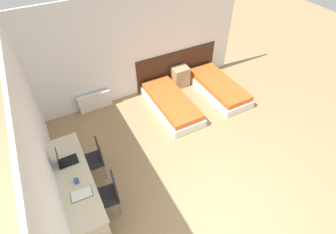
% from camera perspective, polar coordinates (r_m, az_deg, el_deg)
% --- Properties ---
extents(ground_plane, '(20.00, 20.00, 0.00)m').
position_cam_1_polar(ground_plane, '(5.15, 12.33, -19.56)').
color(ground_plane, '#9E7F56').
extents(wall_back, '(5.95, 0.05, 2.70)m').
position_cam_1_polar(wall_back, '(6.68, -7.64, 14.58)').
color(wall_back, white).
rests_on(wall_back, ground_plane).
extents(wall_left, '(0.05, 5.00, 2.70)m').
position_cam_1_polar(wall_left, '(4.75, -26.45, -4.14)').
color(wall_left, white).
rests_on(wall_left, ground_plane).
extents(headboard_panel, '(2.45, 0.03, 0.97)m').
position_cam_1_polar(headboard_panel, '(7.54, 1.94, 10.90)').
color(headboard_panel, '#382316').
rests_on(headboard_panel, ground_plane).
extents(bed_near_window, '(0.87, 1.97, 0.35)m').
position_cam_1_polar(bed_near_window, '(6.72, 0.67, 2.93)').
color(bed_near_window, silver).
rests_on(bed_near_window, ground_plane).
extents(bed_near_door, '(0.87, 1.97, 0.35)m').
position_cam_1_polar(bed_near_door, '(7.40, 10.85, 6.37)').
color(bed_near_door, silver).
rests_on(bed_near_door, ground_plane).
extents(nightstand, '(0.45, 0.35, 0.56)m').
position_cam_1_polar(nightstand, '(7.51, 2.70, 8.82)').
color(nightstand, tan).
rests_on(nightstand, ground_plane).
extents(radiator, '(0.83, 0.12, 0.46)m').
position_cam_1_polar(radiator, '(6.95, -15.62, 3.33)').
color(radiator, silver).
rests_on(radiator, ground_plane).
extents(desk, '(0.56, 2.07, 0.74)m').
position_cam_1_polar(desk, '(4.93, -19.36, -13.21)').
color(desk, beige).
rests_on(desk, ground_plane).
extents(chair_near_laptop, '(0.43, 0.43, 0.90)m').
position_cam_1_polar(chair_near_laptop, '(5.26, -15.77, -8.58)').
color(chair_near_laptop, '#232328').
rests_on(chair_near_laptop, ground_plane).
extents(chair_near_notebook, '(0.45, 0.45, 0.90)m').
position_cam_1_polar(chair_near_notebook, '(4.74, -12.77, -15.92)').
color(chair_near_notebook, '#232328').
rests_on(chair_near_notebook, ground_plane).
extents(laptop, '(0.34, 0.24, 0.35)m').
position_cam_1_polar(laptop, '(5.00, -21.61, -8.74)').
color(laptop, black).
rests_on(laptop, desk).
extents(open_notebook, '(0.35, 0.23, 0.02)m').
position_cam_1_polar(open_notebook, '(4.57, -18.31, -15.64)').
color(open_notebook, '#236B3D').
rests_on(open_notebook, desk).
extents(mug, '(0.08, 0.08, 0.09)m').
position_cam_1_polar(mug, '(4.69, -19.33, -13.00)').
color(mug, '#2D5184').
rests_on(mug, desk).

